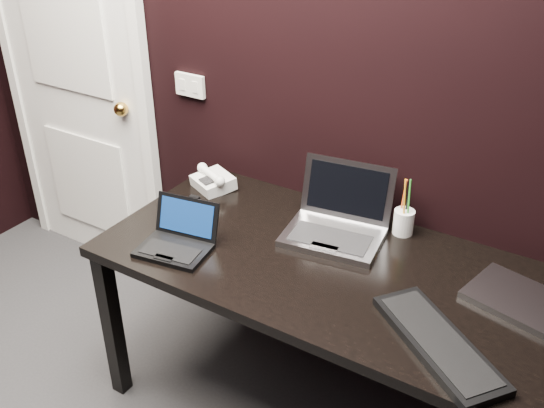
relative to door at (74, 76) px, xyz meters
The scene contains 11 objects.
wall_back 1.37m from the door, ahead, with size 4.00×4.00×0.00m, color black.
door is the anchor object (origin of this frame).
wall_switch 0.73m from the door, ahead, with size 0.15×0.02×0.10m.
desk 1.73m from the door, 12.82° to the right, with size 1.70×0.80×0.74m.
netbook 1.29m from the door, 27.80° to the right, with size 0.29×0.26×0.16m.
silver_laptop 1.60m from the door, ahead, with size 0.40×0.37×0.25m.
ext_keyboard 2.20m from the door, 15.77° to the right, with size 0.48×0.42×0.03m.
closed_laptop 2.29m from the door, ahead, with size 0.37×0.30×0.02m.
desk_phone 0.99m from the door, ahead, with size 0.21×0.20×0.10m.
mobile_phone 1.12m from the door, 19.93° to the right, with size 0.05×0.05×0.09m.
pen_cup 1.80m from the door, ahead, with size 0.09×0.09×0.23m.
Camera 1 is at (1.03, -0.21, 1.99)m, focal length 40.00 mm.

